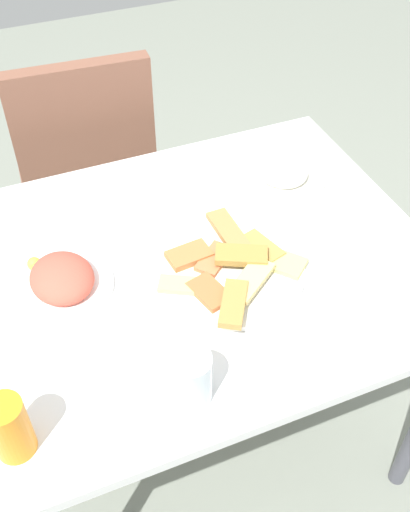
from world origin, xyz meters
TOP-DOWN VIEW (x-y plane):
  - ground_plane at (0.00, 0.00)m, footprint 6.00×6.00m
  - dining_table at (0.00, 0.00)m, footprint 1.06×0.83m
  - dining_chair at (-0.07, 0.73)m, footprint 0.45×0.45m
  - pide_platter at (0.07, -0.06)m, footprint 0.33×0.33m
  - salad_plate_greens at (-0.27, 0.03)m, footprint 0.21×0.21m
  - salad_plate_rice at (0.32, 0.19)m, footprint 0.22×0.22m
  - soda_can at (-0.42, -0.30)m, footprint 0.09×0.09m
  - drinking_glass at (-0.12, -0.31)m, footprint 0.08×0.08m
  - paper_napkin at (0.39, -0.19)m, footprint 0.16×0.16m
  - fork at (0.39, -0.21)m, footprint 0.18×0.07m
  - spoon at (0.39, -0.17)m, footprint 0.16×0.06m

SIDE VIEW (x-z plane):
  - ground_plane at x=0.00m, z-range 0.00..0.00m
  - dining_chair at x=-0.07m, z-range 0.05..0.93m
  - dining_table at x=0.00m, z-range 0.27..0.98m
  - paper_napkin at x=0.39m, z-range 0.70..0.71m
  - fork at x=0.39m, z-range 0.71..0.71m
  - spoon at x=0.39m, z-range 0.71..0.71m
  - pide_platter at x=0.07m, z-range 0.70..0.74m
  - salad_plate_rice at x=0.32m, z-range 0.69..0.76m
  - salad_plate_greens at x=-0.27m, z-range 0.69..0.76m
  - drinking_glass at x=-0.12m, z-range 0.70..0.81m
  - soda_can at x=-0.42m, z-range 0.70..0.83m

